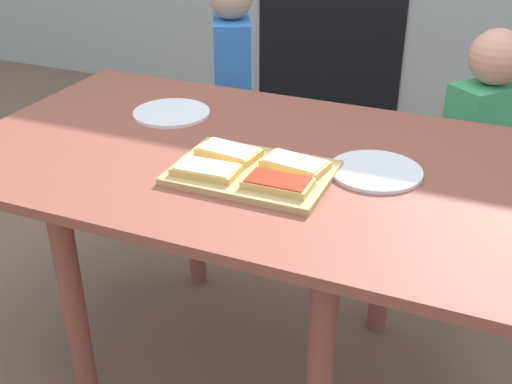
# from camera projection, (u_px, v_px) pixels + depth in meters

# --- Properties ---
(ground_plane) EXTENTS (16.00, 16.00, 0.00)m
(ground_plane) POSITION_uv_depth(u_px,v_px,m) (245.00, 363.00, 2.02)
(ground_plane) COLOR #7B5D4A
(dining_table) EXTENTS (1.50, 0.91, 0.74)m
(dining_table) POSITION_uv_depth(u_px,v_px,m) (243.00, 185.00, 1.72)
(dining_table) COLOR brown
(dining_table) RESTS_ON ground
(cutting_board) EXTENTS (0.38, 0.27, 0.02)m
(cutting_board) POSITION_uv_depth(u_px,v_px,m) (252.00, 173.00, 1.55)
(cutting_board) COLOR tan
(cutting_board) RESTS_ON dining_table
(pizza_slice_near_left) EXTENTS (0.16, 0.09, 0.02)m
(pizza_slice_near_left) POSITION_uv_depth(u_px,v_px,m) (206.00, 169.00, 1.52)
(pizza_slice_near_left) COLOR #E4B65C
(pizza_slice_near_left) RESTS_ON cutting_board
(pizza_slice_far_right) EXTENTS (0.17, 0.11, 0.02)m
(pizza_slice_far_right) POSITION_uv_depth(u_px,v_px,m) (295.00, 164.00, 1.55)
(pizza_slice_far_right) COLOR #E4B65C
(pizza_slice_far_right) RESTS_ON cutting_board
(pizza_slice_near_right) EXTENTS (0.16, 0.09, 0.02)m
(pizza_slice_near_right) POSITION_uv_depth(u_px,v_px,m) (278.00, 183.00, 1.46)
(pizza_slice_near_right) COLOR #E4B65C
(pizza_slice_near_right) RESTS_ON cutting_board
(pizza_slice_far_left) EXTENTS (0.17, 0.11, 0.02)m
(pizza_slice_far_left) POSITION_uv_depth(u_px,v_px,m) (229.00, 151.00, 1.61)
(pizza_slice_far_left) COLOR #E4B65C
(pizza_slice_far_left) RESTS_ON cutting_board
(plate_white_left) EXTENTS (0.23, 0.23, 0.01)m
(plate_white_left) POSITION_uv_depth(u_px,v_px,m) (172.00, 113.00, 1.91)
(plate_white_left) COLOR white
(plate_white_left) RESTS_ON dining_table
(plate_white_right) EXTENTS (0.23, 0.23, 0.01)m
(plate_white_right) POSITION_uv_depth(u_px,v_px,m) (375.00, 171.00, 1.56)
(plate_white_right) COLOR white
(plate_white_right) RESTS_ON dining_table
(child_left) EXTENTS (0.23, 0.28, 1.04)m
(child_left) POSITION_uv_depth(u_px,v_px,m) (232.00, 88.00, 2.55)
(child_left) COLOR navy
(child_left) RESTS_ON ground
(child_right) EXTENTS (0.26, 0.27, 0.96)m
(child_right) POSITION_uv_depth(u_px,v_px,m) (480.00, 152.00, 2.12)
(child_right) COLOR #1F2241
(child_right) RESTS_ON ground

